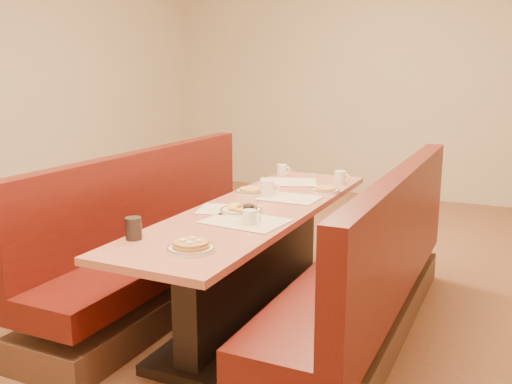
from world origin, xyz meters
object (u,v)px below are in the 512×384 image
at_px(coffee_mug_d, 282,170).
at_px(soda_tumbler_near, 133,228).
at_px(booth_right, 369,283).
at_px(eggs_plate, 241,210).
at_px(soda_tumbler_mid, 249,213).
at_px(diner_table, 257,263).
at_px(coffee_mug_b, 268,188).
at_px(pancake_plate, 191,247).
at_px(coffee_mug_a, 250,217).
at_px(coffee_mug_c, 341,177).
at_px(booth_left, 163,250).

height_order(coffee_mug_d, soda_tumbler_near, soda_tumbler_near).
height_order(booth_right, eggs_plate, booth_right).
bearing_deg(soda_tumbler_mid, soda_tumbler_near, -122.48).
xyz_separation_m(diner_table, booth_right, (0.73, 0.00, -0.01)).
height_order(eggs_plate, coffee_mug_b, coffee_mug_b).
distance_m(diner_table, soda_tumbler_near, 1.03).
distance_m(pancake_plate, coffee_mug_a, 0.54).
height_order(diner_table, coffee_mug_c, coffee_mug_c).
bearing_deg(pancake_plate, coffee_mug_a, 84.10).
distance_m(eggs_plate, soda_tumbler_mid, 0.20).
relative_size(diner_table, soda_tumbler_near, 21.43).
bearing_deg(booth_left, booth_right, 0.00).
bearing_deg(coffee_mug_b, booth_left, -172.77).
bearing_deg(eggs_plate, booth_right, 11.99).
xyz_separation_m(booth_left, eggs_plate, (0.70, -0.16, 0.40)).
relative_size(coffee_mug_b, coffee_mug_d, 1.14).
bearing_deg(coffee_mug_d, coffee_mug_a, -79.05).
bearing_deg(coffee_mug_b, soda_tumbler_near, -119.27).
relative_size(booth_right, eggs_plate, 9.52).
relative_size(booth_left, pancake_plate, 10.34).
distance_m(diner_table, coffee_mug_b, 0.55).
bearing_deg(coffee_mug_c, pancake_plate, -85.93).
bearing_deg(eggs_plate, coffee_mug_b, 95.05).
bearing_deg(coffee_mug_a, booth_right, 30.91).
distance_m(soda_tumbler_near, soda_tumbler_mid, 0.69).
bearing_deg(pancake_plate, eggs_plate, 98.90).
distance_m(pancake_plate, soda_tumbler_near, 0.36).
bearing_deg(eggs_plate, diner_table, 77.89).
bearing_deg(coffee_mug_a, soda_tumbler_near, -131.81).
relative_size(diner_table, pancake_plate, 10.34).
xyz_separation_m(eggs_plate, coffee_mug_c, (0.29, 1.11, 0.03)).
height_order(coffee_mug_a, soda_tumbler_mid, soda_tumbler_mid).
distance_m(eggs_plate, coffee_mug_b, 0.50).
height_order(diner_table, coffee_mug_d, coffee_mug_d).
distance_m(booth_left, coffee_mug_b, 0.86).
xyz_separation_m(soda_tumbler_near, soda_tumbler_mid, (0.37, 0.58, -0.01)).
bearing_deg(booth_left, eggs_plate, -13.15).
xyz_separation_m(diner_table, eggs_plate, (-0.03, -0.16, 0.39)).
xyz_separation_m(booth_right, coffee_mug_a, (-0.59, -0.39, 0.43)).
xyz_separation_m(coffee_mug_b, soda_tumbler_near, (-0.20, -1.23, 0.00)).
height_order(diner_table, coffee_mug_b, coffee_mug_b).
distance_m(coffee_mug_d, soda_tumbler_mid, 1.43).
bearing_deg(soda_tumbler_mid, coffee_mug_a, -58.80).
bearing_deg(coffee_mug_d, coffee_mug_c, -17.54).
distance_m(eggs_plate, coffee_mug_d, 1.25).
xyz_separation_m(pancake_plate, soda_tumbler_near, (-0.36, 0.03, 0.04)).
bearing_deg(eggs_plate, coffee_mug_d, 101.11).
distance_m(diner_table, coffee_mug_a, 0.59).
bearing_deg(booth_right, coffee_mug_d, 133.40).
height_order(booth_right, coffee_mug_a, booth_right).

